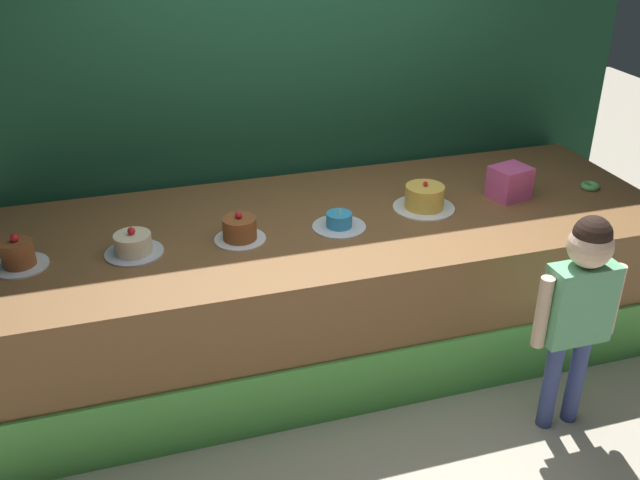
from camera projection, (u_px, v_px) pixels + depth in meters
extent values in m
plane|color=#BCB29E|center=(370.00, 410.00, 3.80)|extent=(12.00, 12.00, 0.00)
cube|color=brown|center=(331.00, 281.00, 4.20)|extent=(3.87, 1.38, 0.83)
cube|color=#59B24C|center=(372.00, 384.00, 3.71)|extent=(3.87, 0.02, 0.37)
cube|color=#19472D|center=(294.00, 84.00, 4.42)|extent=(4.53, 0.08, 2.78)
cylinder|color=#3F4C8C|center=(551.00, 384.00, 3.59)|extent=(0.08, 0.08, 0.53)
cylinder|color=#3F4C8C|center=(576.00, 378.00, 3.63)|extent=(0.08, 0.08, 0.53)
cube|color=#66B27F|center=(579.00, 303.00, 3.39)|extent=(0.33, 0.15, 0.41)
cylinder|color=beige|center=(542.00, 312.00, 3.35)|extent=(0.07, 0.07, 0.37)
cylinder|color=beige|center=(613.00, 299.00, 3.45)|extent=(0.07, 0.07, 0.37)
sphere|color=beige|center=(590.00, 246.00, 3.25)|extent=(0.21, 0.21, 0.21)
sphere|color=black|center=(593.00, 234.00, 3.22)|extent=(0.18, 0.18, 0.18)
cube|color=#E25499|center=(510.00, 182.00, 4.21)|extent=(0.25, 0.23, 0.19)
torus|color=#59B259|center=(590.00, 186.00, 4.36)|extent=(0.11, 0.11, 0.04)
cylinder|color=silver|center=(21.00, 266.00, 3.51)|extent=(0.27, 0.27, 0.01)
cylinder|color=brown|center=(18.00, 253.00, 3.48)|extent=(0.16, 0.16, 0.13)
sphere|color=red|center=(14.00, 238.00, 3.44)|extent=(0.04, 0.04, 0.04)
cylinder|color=silver|center=(134.00, 253.00, 3.63)|extent=(0.30, 0.30, 0.01)
cylinder|color=beige|center=(133.00, 243.00, 3.61)|extent=(0.19, 0.19, 0.10)
sphere|color=red|center=(131.00, 231.00, 3.57)|extent=(0.04, 0.04, 0.04)
cylinder|color=white|center=(240.00, 239.00, 3.77)|extent=(0.27, 0.27, 0.01)
cylinder|color=brown|center=(240.00, 228.00, 3.74)|extent=(0.18, 0.18, 0.12)
sphere|color=red|center=(239.00, 215.00, 3.70)|extent=(0.04, 0.04, 0.04)
cylinder|color=silver|center=(339.00, 227.00, 3.89)|extent=(0.30, 0.30, 0.01)
cylinder|color=#3399D8|center=(339.00, 220.00, 3.87)|extent=(0.14, 0.14, 0.08)
cone|color=#F2E566|center=(339.00, 211.00, 3.85)|extent=(0.02, 0.02, 0.03)
cylinder|color=white|center=(424.00, 208.00, 4.12)|extent=(0.36, 0.36, 0.01)
cylinder|color=#F2BF4C|center=(425.00, 197.00, 4.08)|extent=(0.22, 0.22, 0.13)
sphere|color=red|center=(425.00, 184.00, 4.05)|extent=(0.03, 0.03, 0.03)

